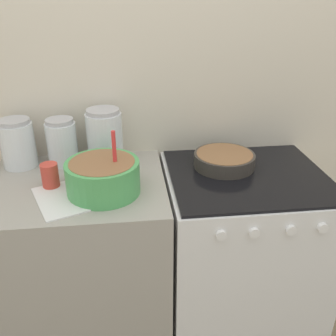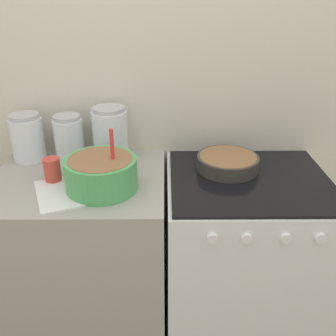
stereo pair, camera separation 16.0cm
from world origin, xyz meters
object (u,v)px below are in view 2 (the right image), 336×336
at_px(mixing_bowl, 101,172).
at_px(baking_pan, 228,162).
at_px(storage_jar_middle, 69,141).
at_px(tin_can, 52,170).
at_px(storage_jar_left, 28,140).
at_px(stove, 241,263).
at_px(storage_jar_right, 111,137).

bearing_deg(mixing_bowl, baking_pan, 18.22).
bearing_deg(storage_jar_middle, tin_can, -95.69).
distance_m(baking_pan, storage_jar_left, 0.94).
distance_m(mixing_bowl, tin_can, 0.23).
distance_m(mixing_bowl, storage_jar_middle, 0.36).
relative_size(stove, mixing_bowl, 3.20).
bearing_deg(storage_jar_middle, storage_jar_right, 0.00).
distance_m(stove, mixing_bowl, 0.84).
height_order(storage_jar_middle, storage_jar_right, storage_jar_right).
height_order(storage_jar_right, tin_can, storage_jar_right).
distance_m(stove, storage_jar_right, 0.88).
distance_m(baking_pan, storage_jar_middle, 0.75).
bearing_deg(storage_jar_right, mixing_bowl, -90.08).
distance_m(mixing_bowl, storage_jar_left, 0.49).
distance_m(storage_jar_left, storage_jar_middle, 0.20).
xyz_separation_m(storage_jar_left, tin_can, (0.17, -0.23, -0.04)).
bearing_deg(tin_can, baking_pan, 8.26).
bearing_deg(stove, storage_jar_left, 168.23).
height_order(stove, baking_pan, baking_pan).
xyz_separation_m(baking_pan, storage_jar_middle, (-0.74, 0.12, 0.06)).
distance_m(stove, storage_jar_middle, 1.02).
relative_size(stove, baking_pan, 3.36).
relative_size(mixing_bowl, baking_pan, 1.05).
xyz_separation_m(baking_pan, storage_jar_left, (-0.93, 0.12, 0.06)).
xyz_separation_m(storage_jar_middle, storage_jar_right, (0.20, 0.00, 0.02)).
relative_size(baking_pan, storage_jar_middle, 1.28).
bearing_deg(tin_can, stove, 1.34).
bearing_deg(tin_can, storage_jar_right, 46.71).
relative_size(baking_pan, tin_can, 2.64).
xyz_separation_m(storage_jar_right, tin_can, (-0.22, -0.23, -0.06)).
bearing_deg(storage_jar_right, storage_jar_middle, -180.00).
height_order(mixing_bowl, baking_pan, mixing_bowl).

